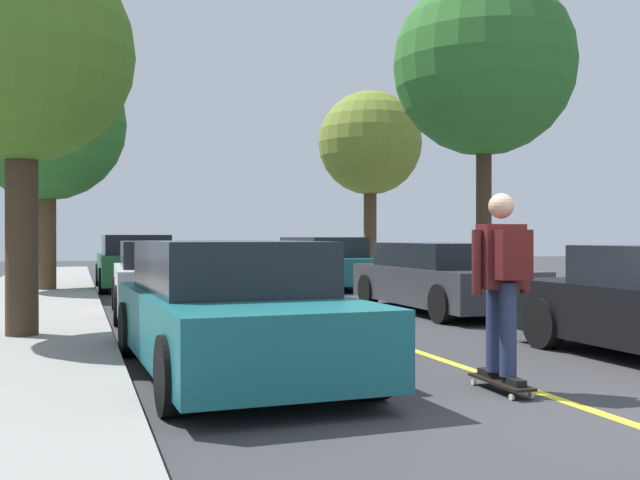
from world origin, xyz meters
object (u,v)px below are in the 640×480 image
street_tree_left_near (47,123)px  skateboard (501,382)px  parked_car_right_far (323,263)px  street_tree_right_nearest (484,66)px  parked_car_left_nearest (231,309)px  parked_car_right_near (440,278)px  street_tree_left_nearest (21,54)px  parked_car_left_far (135,262)px  parked_car_left_near (165,279)px  street_tree_right_near (370,144)px  skateboarder (503,274)px

street_tree_left_near → skateboard: street_tree_left_near is taller
parked_car_right_far → street_tree_right_nearest: (2.17, -4.79, 4.50)m
street_tree_right_nearest → parked_car_left_nearest: bearing=-135.2°
parked_car_right_near → parked_car_left_nearest: bearing=-135.1°
street_tree_left_nearest → street_tree_right_nearest: size_ratio=0.72×
parked_car_left_nearest → parked_car_left_far: parked_car_left_far is taller
parked_car_left_near → parked_car_left_far: size_ratio=0.92×
parked_car_left_nearest → parked_car_right_far: 12.79m
skateboard → parked_car_right_far: bearing=78.4°
street_tree_left_near → street_tree_right_near: bearing=13.5°
parked_car_right_near → street_tree_right_near: 9.78m
street_tree_left_near → street_tree_right_nearest: (9.24, -4.49, 1.07)m
parked_car_left_far → street_tree_right_nearest: 10.29m
skateboard → skateboarder: (-0.00, -0.03, 0.98)m
parked_car_left_nearest → parked_car_left_near: 5.88m
street_tree_left_nearest → street_tree_left_near: size_ratio=0.87×
parked_car_left_near → parked_car_right_far: (4.90, 5.93, 0.03)m
street_tree_left_near → street_tree_right_near: (9.24, 2.21, 0.12)m
street_tree_right_nearest → skateboarder: 10.81m
street_tree_left_near → parked_car_left_far: bearing=34.8°
street_tree_left_nearest → street_tree_right_near: street_tree_right_near is taller
street_tree_left_nearest → skateboard: street_tree_left_nearest is taller
skateboarder → parked_car_right_near: bearing=67.2°
parked_car_left_near → parked_car_left_far: (0.00, 7.14, 0.07)m
parked_car_right_far → street_tree_right_near: street_tree_right_near is taller
parked_car_left_nearest → skateboard: parked_car_left_nearest is taller
parked_car_left_nearest → parked_car_right_near: 6.93m
street_tree_right_nearest → skateboarder: size_ratio=4.17×
parked_car_right_far → skateboard: bearing=-101.6°
street_tree_left_near → skateboarder: size_ratio=3.46×
parked_car_left_near → parked_car_right_near: parked_car_left_near is taller
parked_car_left_nearest → street_tree_right_near: (7.07, 13.72, 3.57)m
street_tree_left_nearest → street_tree_left_near: bearing=90.0°
skateboarder → street_tree_right_nearest: bearing=60.5°
parked_car_right_near → skateboard: size_ratio=5.43×
skateboarder → parked_car_left_nearest: bearing=141.9°
parked_car_left_near → street_tree_left_nearest: bearing=-124.6°
parked_car_left_near → skateboarder: skateboarder is taller
parked_car_left_far → street_tree_left_nearest: street_tree_left_nearest is taller
parked_car_left_nearest → street_tree_left_near: size_ratio=0.78×
skateboarder → parked_car_right_far: bearing=78.4°
street_tree_right_near → skateboard: 16.66m
parked_car_left_far → parked_car_right_near: bearing=-58.9°
parked_car_right_near → parked_car_left_far: bearing=121.1°
street_tree_right_near → parked_car_right_near: bearing=-103.8°
parked_car_left_far → skateboard: 14.83m
parked_car_right_far → street_tree_left_nearest: 11.90m
parked_car_right_far → street_tree_right_nearest: bearing=-65.7°
street_tree_right_nearest → street_tree_right_near: street_tree_right_nearest is taller
street_tree_right_nearest → parked_car_left_far: bearing=139.7°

